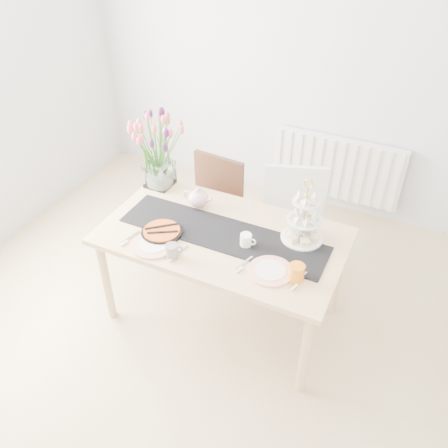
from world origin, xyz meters
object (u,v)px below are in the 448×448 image
at_px(teapot, 198,198).
at_px(mug_grey, 172,251).
at_px(dining_table, 223,243).
at_px(tulip_vase, 156,140).
at_px(chair_brown, 212,203).
at_px(chair_white, 293,220).
at_px(radiator, 336,168).
at_px(cake_stand, 303,225).
at_px(plate_left, 154,245).
at_px(tart_tin, 162,232).
at_px(plate_right, 270,271).
at_px(mug_orange, 296,273).
at_px(cream_jug, 295,233).
at_px(mug_white, 246,240).

distance_m(teapot, mug_grey, 0.56).
height_order(dining_table, tulip_vase, tulip_vase).
distance_m(chair_brown, chair_white, 0.68).
distance_m(radiator, tulip_vase, 1.84).
bearing_deg(teapot, mug_grey, -75.42).
relative_size(tulip_vase, cake_stand, 1.71).
height_order(mug_grey, plate_left, mug_grey).
relative_size(radiator, tart_tin, 4.42).
xyz_separation_m(plate_left, plate_right, (0.76, 0.09, -0.00)).
height_order(teapot, mug_orange, teapot).
distance_m(radiator, teapot, 1.66).
bearing_deg(tulip_vase, radiator, 52.03).
xyz_separation_m(tulip_vase, cake_stand, (1.18, -0.16, -0.26)).
distance_m(teapot, plate_right, 0.82).
bearing_deg(teapot, plate_right, -26.87).
bearing_deg(mug_orange, teapot, 86.54).
bearing_deg(tart_tin, radiator, 68.74).
bearing_deg(cream_jug, mug_white, -125.14).
bearing_deg(tulip_vase, cake_stand, -7.97).
bearing_deg(teapot, mug_white, -24.45).
relative_size(radiator, tulip_vase, 1.75).
xyz_separation_m(chair_white, plate_right, (0.12, -0.82, 0.21)).
distance_m(radiator, chair_brown, 1.33).
relative_size(cake_stand, mug_grey, 4.33).
distance_m(tulip_vase, mug_orange, 1.41).
xyz_separation_m(cake_stand, mug_white, (-0.30, -0.22, -0.07)).
bearing_deg(chair_white, dining_table, -134.41).
relative_size(mug_white, plate_right, 0.32).
xyz_separation_m(chair_white, tulip_vase, (-0.98, -0.27, 0.58)).
bearing_deg(chair_brown, teapot, -71.06).
bearing_deg(chair_white, tulip_vase, 176.67).
bearing_deg(plate_right, mug_grey, -167.39).
distance_m(mug_white, plate_right, 0.29).
bearing_deg(tulip_vase, mug_white, -23.64).
height_order(radiator, teapot, teapot).
bearing_deg(radiator, tart_tin, -111.26).
xyz_separation_m(radiator, plate_right, (0.06, -1.89, 0.31)).
bearing_deg(chair_brown, cream_jug, -22.21).
bearing_deg(plate_right, mug_orange, 0.85).
bearing_deg(mug_grey, mug_orange, -31.66).
xyz_separation_m(tulip_vase, mug_white, (0.87, -0.38, -0.33)).
relative_size(dining_table, teapot, 7.02).
bearing_deg(plate_left, teapot, 83.65).
bearing_deg(cake_stand, radiator, 94.75).
relative_size(radiator, mug_grey, 12.93).
height_order(chair_brown, mug_white, chair_brown).
bearing_deg(mug_orange, cake_stand, 35.07).
xyz_separation_m(radiator, cake_stand, (0.13, -1.51, 0.42)).
distance_m(cream_jug, mug_grey, 0.80).
distance_m(dining_table, teapot, 0.39).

